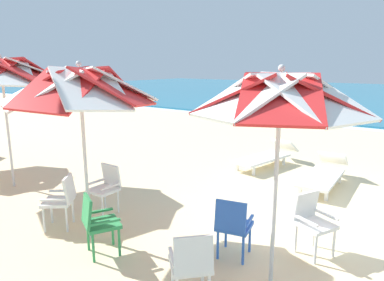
% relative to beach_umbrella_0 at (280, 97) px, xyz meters
% --- Properties ---
extents(ground_plane, '(80.00, 80.00, 0.00)m').
position_rel_beach_umbrella_0_xyz_m(ground_plane, '(0.22, 2.20, -2.26)').
color(ground_plane, beige).
extents(beach_umbrella_0, '(2.02, 2.02, 2.60)m').
position_rel_beach_umbrella_0_xyz_m(beach_umbrella_0, '(0.00, 0.00, 0.00)').
color(beach_umbrella_0, silver).
rests_on(beach_umbrella_0, ground).
extents(plastic_chair_0, '(0.53, 0.55, 0.87)m').
position_rel_beach_umbrella_0_xyz_m(plastic_chair_0, '(-0.65, 0.20, -1.76)').
color(plastic_chair_0, blue).
rests_on(plastic_chair_0, ground).
extents(plastic_chair_1, '(0.63, 0.63, 0.87)m').
position_rel_beach_umbrella_0_xyz_m(plastic_chair_1, '(-0.54, -0.90, -1.76)').
color(plastic_chair_1, white).
rests_on(plastic_chair_1, ground).
extents(plastic_chair_2, '(0.60, 0.58, 0.87)m').
position_rel_beach_umbrella_0_xyz_m(plastic_chair_2, '(0.16, 0.97, -1.76)').
color(plastic_chair_2, white).
rests_on(plastic_chair_2, ground).
extents(beach_umbrella_1, '(2.18, 2.18, 2.65)m').
position_rel_beach_umbrella_0_xyz_m(beach_umbrella_1, '(-2.70, -0.59, 0.01)').
color(beach_umbrella_1, silver).
rests_on(beach_umbrella_1, ground).
extents(plastic_chair_3, '(0.59, 0.61, 0.87)m').
position_rel_beach_umbrella_0_xyz_m(plastic_chair_3, '(-2.20, -0.83, -1.76)').
color(plastic_chair_3, '#2D8C4C').
rests_on(plastic_chair_3, ground).
extents(plastic_chair_4, '(0.44, 0.47, 0.87)m').
position_rel_beach_umbrella_0_xyz_m(plastic_chair_4, '(-3.22, 0.19, -1.76)').
color(plastic_chair_4, white).
rests_on(plastic_chair_4, ground).
extents(plastic_chair_5, '(0.63, 0.63, 0.87)m').
position_rel_beach_umbrella_0_xyz_m(plastic_chair_5, '(-3.34, -0.62, -1.76)').
color(plastic_chair_5, white).
rests_on(plastic_chair_5, ground).
extents(beach_umbrella_2, '(2.61, 2.61, 2.81)m').
position_rel_beach_umbrella_0_xyz_m(beach_umbrella_2, '(-5.94, -0.10, 0.19)').
color(beach_umbrella_2, silver).
rests_on(beach_umbrella_2, ground).
extents(sun_lounger_1, '(0.74, 2.18, 0.62)m').
position_rel_beach_umbrella_0_xyz_m(sun_lounger_1, '(-0.52, 3.91, -1.98)').
color(sun_lounger_1, white).
rests_on(sun_lounger_1, ground).
extents(sun_lounger_2, '(1.03, 2.23, 0.62)m').
position_rel_beach_umbrella_0_xyz_m(sun_lounger_2, '(-2.18, 4.59, -1.98)').
color(sun_lounger_2, white).
rests_on(sun_lounger_2, ground).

